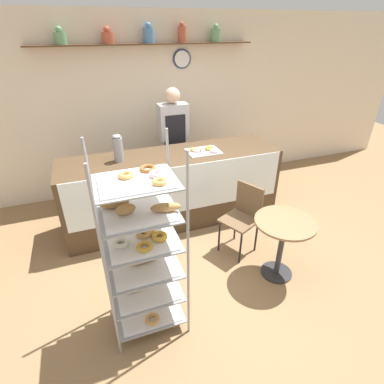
{
  "coord_description": "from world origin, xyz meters",
  "views": [
    {
      "loc": [
        -1.0,
        -2.33,
        2.49
      ],
      "look_at": [
        0.0,
        0.42,
        0.85
      ],
      "focal_mm": 28.0,
      "sensor_mm": 36.0,
      "label": 1
    }
  ],
  "objects_px": {
    "person_worker": "(174,141)",
    "cafe_table": "(283,235)",
    "pastry_rack": "(142,250)",
    "cafe_chair": "(244,212)",
    "coffee_carafe": "(118,148)",
    "donut_tray_counter": "(203,150)"
  },
  "relations": [
    {
      "from": "person_worker",
      "to": "cafe_table",
      "type": "xyz_separation_m",
      "value": [
        0.55,
        -2.11,
        -0.42
      ]
    },
    {
      "from": "cafe_table",
      "to": "donut_tray_counter",
      "type": "distance_m",
      "value": 1.55
    },
    {
      "from": "coffee_carafe",
      "to": "donut_tray_counter",
      "type": "xyz_separation_m",
      "value": [
        1.1,
        -0.08,
        -0.15
      ]
    },
    {
      "from": "cafe_chair",
      "to": "donut_tray_counter",
      "type": "relative_size",
      "value": 1.99
    },
    {
      "from": "person_worker",
      "to": "coffee_carafe",
      "type": "distance_m",
      "value": 1.1
    },
    {
      "from": "pastry_rack",
      "to": "coffee_carafe",
      "type": "xyz_separation_m",
      "value": [
        0.06,
        1.61,
        0.31
      ]
    },
    {
      "from": "pastry_rack",
      "to": "cafe_chair",
      "type": "distance_m",
      "value": 1.53
    },
    {
      "from": "pastry_rack",
      "to": "donut_tray_counter",
      "type": "xyz_separation_m",
      "value": [
        1.15,
        1.54,
        0.16
      ]
    },
    {
      "from": "pastry_rack",
      "to": "cafe_chair",
      "type": "xyz_separation_m",
      "value": [
        1.34,
        0.66,
        -0.33
      ]
    },
    {
      "from": "person_worker",
      "to": "coffee_carafe",
      "type": "height_order",
      "value": "person_worker"
    },
    {
      "from": "cafe_table",
      "to": "coffee_carafe",
      "type": "relative_size",
      "value": 2.12
    },
    {
      "from": "cafe_chair",
      "to": "pastry_rack",
      "type": "bearing_deg",
      "value": -89.23
    },
    {
      "from": "coffee_carafe",
      "to": "person_worker",
      "type": "bearing_deg",
      "value": 34.19
    },
    {
      "from": "pastry_rack",
      "to": "cafe_table",
      "type": "height_order",
      "value": "pastry_rack"
    },
    {
      "from": "donut_tray_counter",
      "to": "coffee_carafe",
      "type": "bearing_deg",
      "value": 176.09
    },
    {
      "from": "pastry_rack",
      "to": "coffee_carafe",
      "type": "distance_m",
      "value": 1.64
    },
    {
      "from": "cafe_chair",
      "to": "cafe_table",
      "type": "bearing_deg",
      "value": -8.47
    },
    {
      "from": "person_worker",
      "to": "cafe_table",
      "type": "height_order",
      "value": "person_worker"
    },
    {
      "from": "cafe_chair",
      "to": "coffee_carafe",
      "type": "xyz_separation_m",
      "value": [
        -1.28,
        0.96,
        0.64
      ]
    },
    {
      "from": "cafe_chair",
      "to": "coffee_carafe",
      "type": "distance_m",
      "value": 1.72
    },
    {
      "from": "coffee_carafe",
      "to": "donut_tray_counter",
      "type": "bearing_deg",
      "value": -3.91
    },
    {
      "from": "pastry_rack",
      "to": "donut_tray_counter",
      "type": "height_order",
      "value": "pastry_rack"
    }
  ]
}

